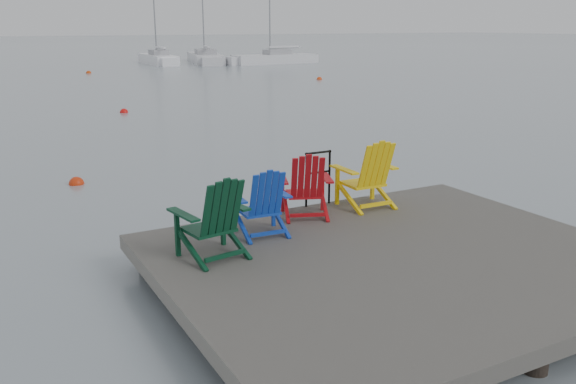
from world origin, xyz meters
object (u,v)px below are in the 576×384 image
handrail (318,173)px  buoy_c (319,80)px  chair_blue (262,202)px  chair_yellow (368,173)px  chair_red (306,185)px  sailboat_far (274,60)px  sailboat_mid (205,59)px  chair_green (214,217)px  buoy_d (89,73)px  sailboat_near (158,60)px  buoy_b (124,112)px  buoy_a (77,184)px

handrail → buoy_c: size_ratio=2.57×
handrail → chair_blue: chair_blue is taller
chair_yellow → chair_red: bearing=-179.7°
sailboat_far → sailboat_mid: bearing=42.7°
chair_green → chair_blue: (0.91, 0.50, -0.05)m
buoy_d → chair_red: bearing=-96.1°
chair_blue → sailboat_near: size_ratio=0.10×
chair_blue → sailboat_mid: bearing=74.2°
chair_red → buoy_b: chair_red is taller
handrail → buoy_d: (3.53, 37.55, -1.04)m
handrail → chair_green: 2.77m
sailboat_near → buoy_d: (-7.56, -8.10, -0.36)m
buoy_c → buoy_d: 17.10m
chair_yellow → buoy_c: size_ratio=3.20×
chair_green → buoy_b: bearing=71.0°
handrail → buoy_a: bearing=119.1°
chair_green → buoy_c: 32.05m
chair_yellow → sailboat_near: 47.32m
chair_blue → buoy_d: bearing=86.9°
buoy_b → handrail: bearing=-92.7°
handrail → chair_green: bearing=-149.3°
chair_green → buoy_a: chair_green is taller
chair_red → sailboat_far: sailboat_far is taller
buoy_b → chair_blue: bearing=-97.4°
handrail → sailboat_near: (11.09, 45.65, -0.69)m
chair_yellow → buoy_d: (2.88, 38.05, -1.06)m
handrail → sailboat_far: size_ratio=0.08×
handrail → chair_red: (-0.51, -0.47, -0.03)m
buoy_a → buoy_b: 11.41m
sailboat_near → buoy_c: bearing=-75.4°
handrail → sailboat_near: sailboat_near is taller
chair_green → buoy_d: (5.91, 38.96, -1.04)m
chair_blue → sailboat_far: 47.27m
buoy_a → buoy_d: size_ratio=0.89×
sailboat_mid → buoy_a: size_ratio=38.76×
sailboat_near → buoy_a: sailboat_near is taller
handrail → buoy_b: (0.75, 16.09, -1.04)m
chair_yellow → buoy_a: chair_yellow is taller
buoy_c → buoy_d: size_ratio=0.94×
buoy_c → sailboat_near: bearing=101.9°
sailboat_mid → buoy_a: 44.23m
chair_yellow → buoy_b: size_ratio=3.46×
handrail → buoy_a: 6.16m
chair_green → chair_red: bearing=17.8°
buoy_c → buoy_d: bearing=134.0°
chair_blue → buoy_d: chair_blue is taller
buoy_a → chair_red: bearing=-67.0°
chair_yellow → sailboat_mid: bearing=73.6°
chair_red → chair_yellow: size_ratio=0.91×
chair_green → chair_yellow: chair_yellow is taller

